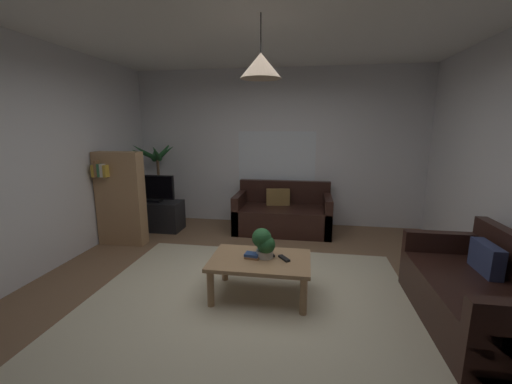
{
  "coord_description": "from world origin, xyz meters",
  "views": [
    {
      "loc": [
        0.54,
        -3.08,
        1.76
      ],
      "look_at": [
        0.0,
        0.3,
        1.05
      ],
      "focal_mm": 22.26,
      "sensor_mm": 36.0,
      "label": 1
    }
  ],
  "objects_px": {
    "couch_under_window": "(283,215)",
    "potted_palm_corner": "(158,184)",
    "tv_stand": "(156,215)",
    "book_on_table_0": "(253,257)",
    "bookshelf_corner": "(120,198)",
    "couch_right_side": "(479,298)",
    "remote_on_table_1": "(267,256)",
    "coffee_table": "(260,264)",
    "tv": "(153,188)",
    "pendant_lamp": "(261,66)",
    "potted_plant_on_table": "(264,243)",
    "remote_on_table_0": "(284,258)",
    "book_on_table_1": "(252,255)"
  },
  "relations": [
    {
      "from": "couch_under_window",
      "to": "potted_palm_corner",
      "type": "relative_size",
      "value": 1.05
    },
    {
      "from": "tv_stand",
      "to": "book_on_table_0",
      "type": "bearing_deg",
      "value": -43.09
    },
    {
      "from": "tv_stand",
      "to": "bookshelf_corner",
      "type": "height_order",
      "value": "bookshelf_corner"
    },
    {
      "from": "couch_right_side",
      "to": "remote_on_table_1",
      "type": "distance_m",
      "value": 1.94
    },
    {
      "from": "couch_under_window",
      "to": "potted_palm_corner",
      "type": "bearing_deg",
      "value": 175.87
    },
    {
      "from": "coffee_table",
      "to": "potted_palm_corner",
      "type": "bearing_deg",
      "value": 133.88
    },
    {
      "from": "couch_right_side",
      "to": "tv",
      "type": "bearing_deg",
      "value": -117.09
    },
    {
      "from": "couch_under_window",
      "to": "tv",
      "type": "bearing_deg",
      "value": -172.22
    },
    {
      "from": "bookshelf_corner",
      "to": "pendant_lamp",
      "type": "height_order",
      "value": "pendant_lamp"
    },
    {
      "from": "potted_plant_on_table",
      "to": "remote_on_table_0",
      "type": "bearing_deg",
      "value": -3.62
    },
    {
      "from": "remote_on_table_0",
      "to": "bookshelf_corner",
      "type": "height_order",
      "value": "bookshelf_corner"
    },
    {
      "from": "remote_on_table_1",
      "to": "potted_palm_corner",
      "type": "bearing_deg",
      "value": -155.56
    },
    {
      "from": "book_on_table_0",
      "to": "potted_palm_corner",
      "type": "height_order",
      "value": "potted_palm_corner"
    },
    {
      "from": "remote_on_table_1",
      "to": "tv_stand",
      "type": "bearing_deg",
      "value": -151.3
    },
    {
      "from": "book_on_table_0",
      "to": "potted_plant_on_table",
      "type": "height_order",
      "value": "potted_plant_on_table"
    },
    {
      "from": "remote_on_table_0",
      "to": "pendant_lamp",
      "type": "height_order",
      "value": "pendant_lamp"
    },
    {
      "from": "remote_on_table_0",
      "to": "remote_on_table_1",
      "type": "height_order",
      "value": "same"
    },
    {
      "from": "remote_on_table_0",
      "to": "potted_plant_on_table",
      "type": "bearing_deg",
      "value": -39.23
    },
    {
      "from": "book_on_table_0",
      "to": "book_on_table_1",
      "type": "xyz_separation_m",
      "value": [
        -0.01,
        0.0,
        0.03
      ]
    },
    {
      "from": "tv",
      "to": "pendant_lamp",
      "type": "xyz_separation_m",
      "value": [
        2.1,
        -1.88,
        1.57
      ]
    },
    {
      "from": "book_on_table_0",
      "to": "bookshelf_corner",
      "type": "bearing_deg",
      "value": 151.81
    },
    {
      "from": "tv_stand",
      "to": "couch_under_window",
      "type": "bearing_deg",
      "value": 7.22
    },
    {
      "from": "book_on_table_1",
      "to": "pendant_lamp",
      "type": "xyz_separation_m",
      "value": [
        0.09,
        -0.01,
        1.85
      ]
    },
    {
      "from": "coffee_table",
      "to": "book_on_table_1",
      "type": "height_order",
      "value": "book_on_table_1"
    },
    {
      "from": "remote_on_table_1",
      "to": "coffee_table",
      "type": "bearing_deg",
      "value": -73.49
    },
    {
      "from": "couch_right_side",
      "to": "remote_on_table_1",
      "type": "bearing_deg",
      "value": -97.84
    },
    {
      "from": "book_on_table_0",
      "to": "book_on_table_1",
      "type": "height_order",
      "value": "book_on_table_1"
    },
    {
      "from": "coffee_table",
      "to": "remote_on_table_1",
      "type": "height_order",
      "value": "remote_on_table_1"
    },
    {
      "from": "remote_on_table_1",
      "to": "bookshelf_corner",
      "type": "xyz_separation_m",
      "value": [
        -2.36,
        1.14,
        0.28
      ]
    },
    {
      "from": "couch_right_side",
      "to": "tv_stand",
      "type": "xyz_separation_m",
      "value": [
        -4.09,
        2.11,
        -0.03
      ]
    },
    {
      "from": "couch_right_side",
      "to": "potted_plant_on_table",
      "type": "distance_m",
      "value": 1.99
    },
    {
      "from": "coffee_table",
      "to": "tv_stand",
      "type": "xyz_separation_m",
      "value": [
        -2.1,
        1.9,
        -0.1
      ]
    },
    {
      "from": "couch_under_window",
      "to": "potted_palm_corner",
      "type": "xyz_separation_m",
      "value": [
        -2.32,
        0.17,
        0.44
      ]
    },
    {
      "from": "couch_under_window",
      "to": "pendant_lamp",
      "type": "distance_m",
      "value": 2.97
    },
    {
      "from": "book_on_table_0",
      "to": "book_on_table_1",
      "type": "bearing_deg",
      "value": 163.87
    },
    {
      "from": "potted_plant_on_table",
      "to": "couch_under_window",
      "type": "bearing_deg",
      "value": 89.12
    },
    {
      "from": "couch_right_side",
      "to": "tv",
      "type": "xyz_separation_m",
      "value": [
        -4.09,
        2.09,
        0.46
      ]
    },
    {
      "from": "couch_right_side",
      "to": "remote_on_table_0",
      "type": "xyz_separation_m",
      "value": [
        -1.74,
        0.23,
        0.15
      ]
    },
    {
      "from": "couch_under_window",
      "to": "bookshelf_corner",
      "type": "relative_size",
      "value": 1.14
    },
    {
      "from": "remote_on_table_0",
      "to": "bookshelf_corner",
      "type": "relative_size",
      "value": 0.11
    },
    {
      "from": "potted_palm_corner",
      "to": "book_on_table_1",
      "type": "bearing_deg",
      "value": -47.19
    },
    {
      "from": "couch_right_side",
      "to": "bookshelf_corner",
      "type": "distance_m",
      "value": 4.52
    },
    {
      "from": "potted_plant_on_table",
      "to": "tv_stand",
      "type": "distance_m",
      "value": 2.86
    },
    {
      "from": "couch_right_side",
      "to": "tv",
      "type": "distance_m",
      "value": 4.62
    },
    {
      "from": "tv_stand",
      "to": "bookshelf_corner",
      "type": "bearing_deg",
      "value": -104.61
    },
    {
      "from": "book_on_table_0",
      "to": "remote_on_table_1",
      "type": "height_order",
      "value": "same"
    },
    {
      "from": "potted_plant_on_table",
      "to": "potted_palm_corner",
      "type": "relative_size",
      "value": 0.21
    },
    {
      "from": "tv",
      "to": "couch_right_side",
      "type": "bearing_deg",
      "value": -27.09
    },
    {
      "from": "coffee_table",
      "to": "remote_on_table_0",
      "type": "bearing_deg",
      "value": 4.39
    },
    {
      "from": "book_on_table_1",
      "to": "potted_palm_corner",
      "type": "bearing_deg",
      "value": 132.81
    }
  ]
}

